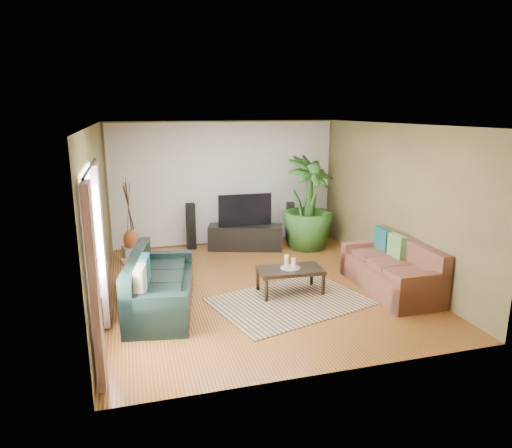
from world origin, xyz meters
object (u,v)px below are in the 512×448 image
object	(u,v)px
tv_stand	(245,237)
side_table	(138,274)
vase	(131,240)
sofa_right	(390,266)
speaker_left	(191,226)
coffee_table	(290,281)
potted_plant	(308,203)
pedestal	(132,254)
television	(245,210)
speaker_right	(290,222)
sofa_left	(161,282)

from	to	relation	value
tv_stand	side_table	size ratio (longest dim) A/B	3.25
tv_stand	vase	bearing A→B (deg)	-156.85
sofa_right	speaker_left	world-z (taller)	speaker_left
coffee_table	potted_plant	distance (m)	2.71
tv_stand	side_table	bearing A→B (deg)	-126.69
tv_stand	speaker_left	bearing A→B (deg)	-179.83
speaker_left	potted_plant	world-z (taller)	potted_plant
potted_plant	pedestal	size ratio (longest dim) A/B	6.31
coffee_table	tv_stand	bearing A→B (deg)	96.06
coffee_table	side_table	xyz separation A→B (m)	(-2.40, 0.89, 0.03)
tv_stand	pedestal	distance (m)	2.39
television	speaker_right	bearing A→B (deg)	15.96
coffee_table	pedestal	xyz separation A→B (m)	(-2.48, 2.32, -0.06)
speaker_right	potted_plant	world-z (taller)	potted_plant
coffee_table	speaker_right	size ratio (longest dim) A/B	1.16
pedestal	side_table	distance (m)	1.43
coffee_table	vase	distance (m)	3.40
television	vase	world-z (taller)	television
coffee_table	television	size ratio (longest dim) A/B	0.90
sofa_left	sofa_right	world-z (taller)	same
sofa_left	vase	world-z (taller)	sofa_left
sofa_right	speaker_right	world-z (taller)	speaker_right
speaker_right	pedestal	xyz separation A→B (m)	(-3.51, -0.59, -0.29)
sofa_left	tv_stand	bearing A→B (deg)	-27.59
coffee_table	vase	world-z (taller)	vase
sofa_right	coffee_table	size ratio (longest dim) A/B	1.84
pedestal	coffee_table	bearing A→B (deg)	-43.06
television	side_table	size ratio (longest dim) A/B	2.38
sofa_left	sofa_right	bearing A→B (deg)	-85.06
tv_stand	coffee_table	bearing A→B (deg)	-70.36
tv_stand	potted_plant	xyz separation A→B (m)	(1.32, -0.26, 0.73)
tv_stand	side_table	xyz separation A→B (m)	(-2.29, -1.67, -0.02)
speaker_left	potted_plant	xyz separation A→B (m)	(2.43, -0.60, 0.49)
pedestal	sofa_left	bearing A→B (deg)	-80.17
coffee_table	television	xyz separation A→B (m)	(-0.10, 2.58, 0.65)
sofa_left	vase	distance (m)	2.39
vase	side_table	xyz separation A→B (m)	(0.08, -1.42, -0.21)
sofa_right	side_table	distance (m)	4.21
coffee_table	side_table	bearing A→B (deg)	163.35
coffee_table	pedestal	bearing A→B (deg)	140.71
sofa_left	side_table	world-z (taller)	sofa_left
television	speaker_left	distance (m)	1.22
coffee_table	vase	bearing A→B (deg)	140.71
pedestal	tv_stand	bearing A→B (deg)	5.81
speaker_right	sofa_right	bearing A→B (deg)	-72.47
sofa_right	tv_stand	xyz separation A→B (m)	(-1.73, 2.90, -0.16)
sofa_left	potted_plant	world-z (taller)	potted_plant
potted_plant	vase	bearing A→B (deg)	179.75
sofa_right	tv_stand	distance (m)	3.38
sofa_left	tv_stand	distance (m)	3.27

